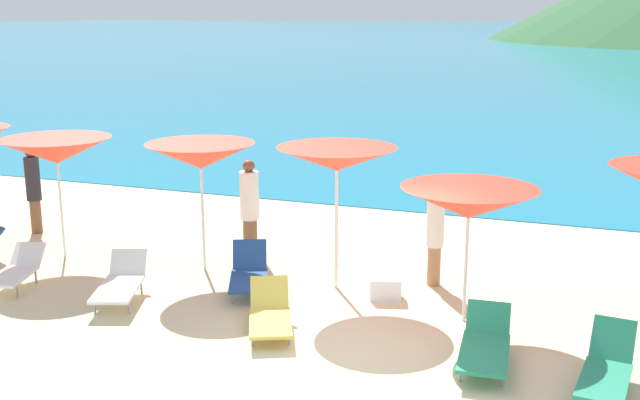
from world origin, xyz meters
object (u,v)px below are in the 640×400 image
(lounge_chair_8, at_px, (16,270))
(beachgoer_1, at_px, (435,230))
(lounge_chair_2, at_px, (270,313))
(umbrella_3, at_px, (201,156))
(lounge_chair_10, at_px, (485,344))
(cooler_box, at_px, (385,288))
(beachgoer_3, at_px, (250,205))
(lounge_chair_13, at_px, (607,367))
(lounge_chair_11, at_px, (249,273))
(umbrella_4, at_px, (337,159))
(umbrella_2, at_px, (56,151))
(beachgoer_2, at_px, (33,186))
(lounge_chair_7, at_px, (121,282))
(umbrella_5, at_px, (469,203))

(lounge_chair_8, xyz_separation_m, beachgoer_1, (6.52, 2.52, 0.65))
(lounge_chair_2, distance_m, beachgoer_1, 3.33)
(umbrella_3, xyz_separation_m, lounge_chair_10, (5.28, -2.10, -1.79))
(cooler_box, bearing_deg, beachgoer_3, 138.90)
(lounge_chair_10, bearing_deg, lounge_chair_13, -10.59)
(lounge_chair_2, distance_m, lounge_chair_10, 3.07)
(lounge_chair_10, xyz_separation_m, beachgoer_1, (-1.26, 2.72, 0.69))
(lounge_chair_2, bearing_deg, beachgoer_1, 31.47)
(lounge_chair_10, bearing_deg, lounge_chair_11, 156.68)
(umbrella_4, height_order, lounge_chair_8, umbrella_4)
(umbrella_3, relative_size, beachgoer_3, 1.25)
(lounge_chair_13, bearing_deg, umbrella_2, 174.72)
(beachgoer_2, bearing_deg, umbrella_4, -44.45)
(lounge_chair_11, bearing_deg, lounge_chair_7, -172.01)
(umbrella_2, xyz_separation_m, lounge_chair_11, (4.05, -0.46, -1.71))
(lounge_chair_13, bearing_deg, lounge_chair_8, -175.75)
(umbrella_2, relative_size, beachgoer_2, 1.23)
(lounge_chair_7, distance_m, beachgoer_2, 4.78)
(lounge_chair_11, xyz_separation_m, lounge_chair_13, (5.54, -1.52, -0.05))
(lounge_chair_7, height_order, lounge_chair_13, lounge_chair_13)
(lounge_chair_7, height_order, beachgoer_3, beachgoer_3)
(umbrella_4, distance_m, lounge_chair_2, 2.79)
(lounge_chair_7, relative_size, lounge_chair_11, 1.09)
(umbrella_2, bearing_deg, cooler_box, 0.05)
(beachgoer_2, bearing_deg, lounge_chair_7, -70.96)
(lounge_chair_10, bearing_deg, lounge_chair_2, 175.08)
(lounge_chair_2, relative_size, lounge_chair_13, 0.93)
(lounge_chair_10, height_order, cooler_box, lounge_chair_10)
(umbrella_5, xyz_separation_m, cooler_box, (-1.35, 0.49, -1.64))
(lounge_chair_8, relative_size, cooler_box, 2.96)
(beachgoer_2, xyz_separation_m, cooler_box, (7.85, -1.13, -0.82))
(umbrella_2, bearing_deg, beachgoer_1, 7.39)
(lounge_chair_13, xyz_separation_m, cooler_box, (-3.35, 1.99, -0.09))
(umbrella_5, bearing_deg, lounge_chair_13, -36.92)
(lounge_chair_10, distance_m, beachgoer_1, 3.07)
(umbrella_2, relative_size, cooler_box, 4.53)
(beachgoer_2, bearing_deg, beachgoer_3, -34.29)
(umbrella_5, distance_m, cooler_box, 2.17)
(umbrella_5, height_order, lounge_chair_11, umbrella_5)
(umbrella_4, height_order, lounge_chair_13, umbrella_4)
(lounge_chair_8, bearing_deg, umbrella_2, 84.83)
(cooler_box, bearing_deg, lounge_chair_2, -141.07)
(beachgoer_1, bearing_deg, cooler_box, 46.69)
(umbrella_2, distance_m, lounge_chair_7, 3.26)
(lounge_chair_8, xyz_separation_m, lounge_chair_11, (3.73, 1.17, 0.01))
(beachgoer_2, xyz_separation_m, beachgoer_3, (4.83, 0.19, -0.03))
(umbrella_2, xyz_separation_m, umbrella_3, (2.82, 0.27, 0.04))
(lounge_chair_11, relative_size, lounge_chair_13, 0.95)
(beachgoer_3, bearing_deg, umbrella_4, 59.54)
(umbrella_2, xyz_separation_m, lounge_chair_13, (9.59, -1.98, -1.76))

